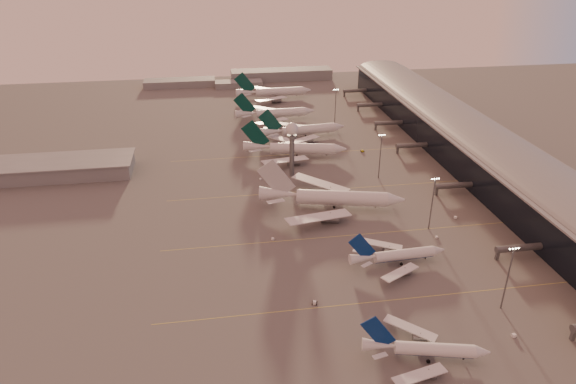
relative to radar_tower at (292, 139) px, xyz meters
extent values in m
plane|color=#4F4C4C|center=(-5.00, -120.00, -20.95)|extent=(700.00, 700.00, 0.00)
cube|color=gold|center=(25.00, -110.00, -20.94)|extent=(180.00, 0.25, 0.02)
cube|color=gold|center=(25.00, -65.00, -20.94)|extent=(180.00, 0.25, 0.02)
cube|color=gold|center=(25.00, -20.00, -20.94)|extent=(180.00, 0.25, 0.02)
cube|color=gold|center=(25.00, 30.00, -20.94)|extent=(180.00, 0.25, 0.02)
cube|color=black|center=(103.00, -10.00, -11.95)|extent=(36.00, 360.00, 18.00)
cylinder|color=slate|center=(103.00, -10.00, -2.95)|extent=(10.08, 360.00, 10.08)
cube|color=slate|center=(103.00, -10.00, -2.75)|extent=(40.00, 362.00, 0.80)
cube|color=#56585E|center=(67.00, -138.00, -18.75)|extent=(1.20, 1.20, 4.40)
cylinder|color=#56585E|center=(77.00, -92.00, -16.45)|extent=(22.00, 2.80, 2.80)
cube|color=#56585E|center=(67.00, -92.00, -18.75)|extent=(1.20, 1.20, 4.40)
cylinder|color=#56585E|center=(77.00, -34.00, -16.45)|extent=(22.00, 2.80, 2.80)
cube|color=#56585E|center=(67.00, -34.00, -18.75)|extent=(1.20, 1.20, 4.40)
cylinder|color=#56585E|center=(77.00, 22.00, -16.45)|extent=(22.00, 2.80, 2.80)
cube|color=#56585E|center=(67.00, 22.00, -18.75)|extent=(1.20, 1.20, 4.40)
cylinder|color=#56585E|center=(77.00, 64.00, -16.45)|extent=(22.00, 2.80, 2.80)
cube|color=#56585E|center=(67.00, 64.00, -18.75)|extent=(1.20, 1.20, 4.40)
cylinder|color=#56585E|center=(77.00, 106.00, -16.45)|extent=(22.00, 2.80, 2.80)
cube|color=#56585E|center=(67.00, 106.00, -18.75)|extent=(1.20, 1.20, 4.40)
cylinder|color=#56585E|center=(77.00, 146.00, -16.45)|extent=(22.00, 2.80, 2.80)
cube|color=#56585E|center=(67.00, 146.00, -18.75)|extent=(1.20, 1.20, 4.40)
cube|color=slate|center=(-125.00, 20.00, -16.95)|extent=(80.00, 25.00, 8.00)
cube|color=slate|center=(-125.00, 20.00, -12.75)|extent=(82.00, 27.00, 0.60)
cylinder|color=#56585E|center=(0.00, 0.00, -9.95)|extent=(2.60, 2.60, 22.00)
cylinder|color=#56585E|center=(0.00, 0.00, 1.55)|extent=(5.20, 5.20, 1.20)
sphere|color=silver|center=(0.00, 0.00, 5.45)|extent=(6.40, 6.40, 6.40)
cylinder|color=#56585E|center=(0.00, 0.00, 9.15)|extent=(0.16, 0.16, 2.00)
cylinder|color=#56585E|center=(53.00, -120.00, -8.45)|extent=(0.56, 0.56, 25.00)
cube|color=#56585E|center=(53.00, -120.00, 3.55)|extent=(3.60, 0.25, 0.25)
sphere|color=#FFEABF|center=(51.50, -120.00, 3.15)|extent=(0.56, 0.56, 0.56)
sphere|color=#FFEABF|center=(52.50, -120.00, 3.15)|extent=(0.56, 0.56, 0.56)
sphere|color=#FFEABF|center=(53.50, -120.00, 3.15)|extent=(0.56, 0.56, 0.56)
sphere|color=#FFEABF|center=(54.50, -120.00, 3.15)|extent=(0.56, 0.56, 0.56)
cylinder|color=#56585E|center=(50.00, -65.00, -8.45)|extent=(0.56, 0.56, 25.00)
cube|color=#56585E|center=(50.00, -65.00, 3.55)|extent=(3.60, 0.25, 0.25)
sphere|color=#FFEABF|center=(48.50, -65.00, 3.15)|extent=(0.56, 0.56, 0.56)
sphere|color=#FFEABF|center=(49.50, -65.00, 3.15)|extent=(0.56, 0.56, 0.56)
sphere|color=#FFEABF|center=(50.50, -65.00, 3.15)|extent=(0.56, 0.56, 0.56)
sphere|color=#FFEABF|center=(51.50, -65.00, 3.15)|extent=(0.56, 0.56, 0.56)
cylinder|color=#56585E|center=(45.00, -10.00, -8.45)|extent=(0.56, 0.56, 25.00)
cube|color=#56585E|center=(45.00, -10.00, 3.55)|extent=(3.60, 0.25, 0.25)
sphere|color=#FFEABF|center=(43.50, -10.00, 3.15)|extent=(0.56, 0.56, 0.56)
sphere|color=#FFEABF|center=(44.50, -10.00, 3.15)|extent=(0.56, 0.56, 0.56)
sphere|color=#FFEABF|center=(45.50, -10.00, 3.15)|extent=(0.56, 0.56, 0.56)
sphere|color=#FFEABF|center=(46.50, -10.00, 3.15)|extent=(0.56, 0.56, 0.56)
cylinder|color=#56585E|center=(43.00, 80.00, -8.45)|extent=(0.56, 0.56, 25.00)
cube|color=#56585E|center=(43.00, 80.00, 3.55)|extent=(3.60, 0.25, 0.25)
sphere|color=#FFEABF|center=(41.50, 80.00, 3.15)|extent=(0.56, 0.56, 0.56)
sphere|color=#FFEABF|center=(42.50, 80.00, 3.15)|extent=(0.56, 0.56, 0.56)
sphere|color=#FFEABF|center=(43.50, 80.00, 3.15)|extent=(0.56, 0.56, 0.56)
sphere|color=#FFEABF|center=(44.50, 80.00, 3.15)|extent=(0.56, 0.56, 0.56)
cube|color=slate|center=(-65.00, 200.00, -17.95)|extent=(60.00, 18.00, 6.00)
cube|color=slate|center=(25.00, 210.00, -16.45)|extent=(90.00, 20.00, 9.00)
cube|color=slate|center=(-15.00, 190.00, -18.45)|extent=(40.00, 15.00, 5.00)
cylinder|color=silver|center=(20.29, -139.02, -17.70)|extent=(23.69, 9.29, 3.98)
cylinder|color=navy|center=(20.29, -139.02, -18.60)|extent=(22.97, 8.10, 2.87)
cone|color=silver|center=(33.88, -142.25, -17.70)|extent=(5.33, 4.92, 3.98)
cone|color=silver|center=(4.14, -135.17, -17.20)|extent=(10.47, 6.15, 3.98)
cube|color=silver|center=(12.43, -147.22, -18.40)|extent=(17.37, 8.07, 1.25)
cylinder|color=slate|center=(15.74, -145.63, -20.22)|extent=(5.01, 3.57, 2.59)
cube|color=slate|center=(15.74, -145.63, -19.09)|extent=(0.37, 0.33, 1.59)
cube|color=silver|center=(16.97, -128.15, -18.40)|extent=(15.29, 14.13, 1.25)
cylinder|color=slate|center=(19.21, -131.06, -20.22)|extent=(5.01, 3.57, 2.59)
cube|color=slate|center=(19.21, -131.06, -19.09)|extent=(0.37, 0.33, 1.59)
cube|color=navy|center=(3.66, -135.06, -12.27)|extent=(10.72, 2.89, 11.87)
cube|color=silver|center=(3.12, -139.59, -17.10)|extent=(4.79, 2.65, 0.26)
cube|color=silver|center=(5.22, -130.78, -17.10)|extent=(4.58, 4.19, 0.26)
cylinder|color=black|center=(28.94, -141.07, -20.43)|extent=(0.52, 0.52, 1.05)
cylinder|color=black|center=(18.99, -136.34, -20.37)|extent=(1.24, 0.78, 1.15)
cylinder|color=black|center=(17.92, -140.82, -20.37)|extent=(1.24, 0.78, 1.15)
cylinder|color=silver|center=(29.76, -88.42, -17.60)|extent=(24.24, 5.18, 4.10)
cylinder|color=navy|center=(29.76, -88.42, -18.53)|extent=(23.71, 4.01, 2.95)
cone|color=silver|center=(44.12, -87.77, -17.60)|extent=(4.84, 4.31, 4.10)
cone|color=silver|center=(12.68, -89.19, -17.09)|extent=(10.27, 4.55, 4.10)
cube|color=silver|center=(24.30, -98.76, -18.32)|extent=(17.05, 12.34, 1.29)
cylinder|color=slate|center=(27.13, -96.25, -20.19)|extent=(4.78, 2.87, 2.67)
cube|color=slate|center=(27.13, -96.25, -19.04)|extent=(0.34, 0.28, 1.64)
cube|color=silver|center=(23.40, -78.61, -18.32)|extent=(17.47, 11.12, 1.29)
cylinder|color=slate|center=(26.44, -80.86, -20.19)|extent=(4.78, 2.87, 2.67)
cube|color=slate|center=(26.44, -80.86, -19.04)|extent=(0.34, 0.28, 1.64)
cube|color=navy|center=(12.18, -89.21, -12.02)|extent=(11.26, 0.88, 12.22)
cube|color=silver|center=(12.93, -93.84, -16.99)|extent=(4.93, 3.76, 0.27)
cube|color=silver|center=(12.51, -84.53, -16.99)|extent=(4.97, 3.46, 0.27)
cylinder|color=black|center=(38.90, -88.01, -20.41)|extent=(0.54, 0.54, 1.08)
cylinder|color=black|center=(27.71, -86.13, -20.36)|extent=(1.21, 0.59, 1.19)
cylinder|color=black|center=(27.92, -90.88, -20.36)|extent=(1.21, 0.59, 1.19)
cylinder|color=silver|center=(16.76, -40.95, -16.42)|extent=(42.18, 16.18, 6.53)
cylinder|color=silver|center=(16.76, -40.95, -17.89)|extent=(40.94, 14.21, 4.70)
cone|color=silver|center=(41.01, -46.81, -16.42)|extent=(9.40, 8.25, 6.53)
cone|color=silver|center=(-12.09, -33.97, -15.60)|extent=(18.58, 10.47, 6.53)
cube|color=silver|center=(2.75, -55.45, -17.56)|extent=(30.80, 14.20, 1.94)
cylinder|color=slate|center=(8.64, -52.64, -20.21)|extent=(8.87, 6.03, 4.25)
cube|color=slate|center=(8.64, -52.64, -18.70)|extent=(0.37, 0.33, 2.61)
cube|color=silver|center=(10.93, -21.65, -17.56)|extent=(27.06, 25.13, 1.94)
cylinder|color=slate|center=(14.88, -26.83, -20.21)|extent=(8.87, 6.03, 4.25)
cube|color=slate|center=(14.88, -26.83, -18.70)|extent=(0.37, 0.33, 2.61)
cube|color=#B8BBC1|center=(-12.94, -33.76, -7.88)|extent=(17.69, 4.62, 19.39)
cube|color=silver|center=(-14.33, -41.76, -15.44)|extent=(8.56, 4.70, 0.26)
cube|color=silver|center=(-10.53, -26.02, -15.44)|extent=(8.17, 7.50, 0.26)
cylinder|color=black|center=(32.20, -44.68, -20.42)|extent=(0.53, 0.53, 1.05)
cylinder|color=black|center=(14.02, -37.90, -20.37)|extent=(1.25, 0.78, 1.16)
cylinder|color=black|center=(12.93, -42.41, -20.37)|extent=(1.25, 0.78, 1.16)
cylinder|color=silver|center=(10.19, 24.98, -16.74)|extent=(37.39, 13.27, 5.96)
cylinder|color=silver|center=(10.19, 24.98, -18.08)|extent=(36.33, 11.49, 4.29)
cone|color=silver|center=(31.79, 20.54, -16.74)|extent=(8.20, 7.28, 5.96)
cone|color=silver|center=(-15.49, 30.25, -15.99)|extent=(16.37, 8.95, 5.96)
cube|color=silver|center=(-1.85, 11.59, -17.78)|extent=(27.49, 13.53, 1.76)
cylinder|color=slate|center=(3.31, 14.27, -20.23)|extent=(7.78, 5.23, 3.87)
cube|color=slate|center=(3.31, 14.27, -18.82)|extent=(0.35, 0.31, 2.38)
cube|color=silver|center=(4.40, 42.03, -17.78)|extent=(24.63, 21.89, 1.76)
cylinder|color=slate|center=(8.09, 37.52, -20.23)|extent=(7.78, 5.23, 3.87)
cube|color=slate|center=(8.09, 37.52, -18.82)|extent=(0.35, 0.31, 2.38)
cube|color=#05312B|center=(-16.25, 30.41, -8.88)|extent=(16.13, 3.65, 17.63)
cube|color=silver|center=(-17.19, 23.30, -15.84)|extent=(7.59, 4.37, 0.26)
cube|color=silver|center=(-14.31, 37.31, -15.84)|extent=(7.30, 6.49, 0.26)
cylinder|color=black|center=(23.94, 22.15, -20.44)|extent=(0.51, 0.51, 1.03)
cylinder|color=black|center=(7.72, 27.79, -20.38)|extent=(1.21, 0.73, 1.13)
cylinder|color=black|center=(6.82, 23.36, -20.38)|extent=(1.21, 0.73, 1.13)
cylinder|color=silver|center=(20.56, 58.04, -17.01)|extent=(34.96, 9.37, 5.57)
cylinder|color=silver|center=(20.56, 58.04, -18.26)|extent=(34.10, 7.74, 4.01)
cone|color=silver|center=(41.06, 60.32, -17.01)|extent=(7.26, 6.28, 5.57)
cone|color=silver|center=(-3.81, 55.32, -16.31)|extent=(15.02, 7.15, 5.57)
cube|color=silver|center=(13.71, 42.65, -17.98)|extent=(23.99, 18.96, 1.65)
cylinder|color=slate|center=(17.53, 46.53, -20.28)|extent=(7.05, 4.34, 3.62)
cube|color=slate|center=(17.53, 46.53, -18.96)|extent=(0.31, 0.27, 2.23)
cube|color=silver|center=(10.49, 71.54, -17.98)|extent=(25.46, 14.65, 1.65)
cylinder|color=slate|center=(15.07, 68.59, -20.28)|extent=(7.05, 4.34, 3.62)
cube|color=slate|center=(15.07, 68.59, -18.96)|extent=(0.31, 0.27, 2.23)
cube|color=#05312B|center=(-4.53, 55.24, -9.66)|extent=(15.27, 2.03, 16.49)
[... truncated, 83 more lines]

